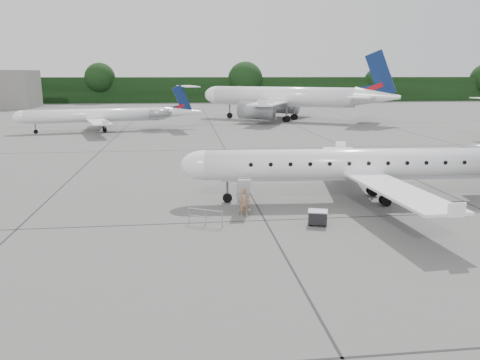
{
  "coord_description": "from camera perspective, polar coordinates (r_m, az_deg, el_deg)",
  "views": [
    {
      "loc": [
        -9.86,
        -24.48,
        9.0
      ],
      "look_at": [
        -6.37,
        4.79,
        2.3
      ],
      "focal_mm": 35.0,
      "sensor_mm": 36.0,
      "label": 1
    }
  ],
  "objects": [
    {
      "name": "bg_narrowbody",
      "position": [
        93.32,
        5.17,
        11.23
      ],
      "size": [
        44.65,
        41.27,
        13.05
      ],
      "primitive_type": null,
      "rotation": [
        0.0,
        0.0,
        -0.55
      ],
      "color": "white",
      "rests_on": "ground"
    },
    {
      "name": "bg_regional_left",
      "position": [
        78.22,
        -17.07,
        8.3
      ],
      "size": [
        30.64,
        24.46,
        7.22
      ],
      "primitive_type": null,
      "rotation": [
        0.0,
        0.0,
        0.18
      ],
      "color": "white",
      "rests_on": "ground"
    },
    {
      "name": "passenger",
      "position": [
        30.16,
        0.57,
        -2.73
      ],
      "size": [
        0.7,
        0.49,
        1.84
      ],
      "primitive_type": "imported",
      "rotation": [
        0.0,
        0.0,
        0.07
      ],
      "color": "#8D684D",
      "rests_on": "ground"
    },
    {
      "name": "safety_railing",
      "position": [
        28.45,
        -4.23,
        -4.61
      ],
      "size": [
        1.99,
        1.07,
        1.0
      ],
      "primitive_type": null,
      "rotation": [
        0.0,
        0.0,
        -0.47
      ],
      "color": "#96989E",
      "rests_on": "ground"
    },
    {
      "name": "treeline",
      "position": [
        154.87,
        -3.2,
        10.93
      ],
      "size": [
        260.0,
        4.0,
        8.0
      ],
      "primitive_type": "cube",
      "color": "black",
      "rests_on": "ground"
    },
    {
      "name": "baggage_cart",
      "position": [
        28.9,
        9.45,
        -4.52
      ],
      "size": [
        1.33,
        1.19,
        0.96
      ],
      "primitive_type": null,
      "rotation": [
        0.0,
        0.0,
        -0.3
      ],
      "color": "black",
      "rests_on": "ground"
    },
    {
      "name": "ground",
      "position": [
        27.88,
        14.41,
        -6.44
      ],
      "size": [
        320.0,
        320.0,
        0.0
      ],
      "primitive_type": "plane",
      "color": "#5E5E5C",
      "rests_on": "ground"
    },
    {
      "name": "airstair",
      "position": [
        31.24,
        0.42,
        -1.67
      ],
      "size": [
        0.98,
        2.12,
        2.38
      ],
      "primitive_type": null,
      "rotation": [
        0.0,
        0.0,
        -0.06
      ],
      "color": "white",
      "rests_on": "ground"
    },
    {
      "name": "main_regional_jet",
      "position": [
        34.5,
        15.21,
        3.68
      ],
      "size": [
        30.84,
        23.09,
        7.58
      ],
      "primitive_type": null,
      "rotation": [
        0.0,
        0.0,
        -0.06
      ],
      "color": "white",
      "rests_on": "ground"
    }
  ]
}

